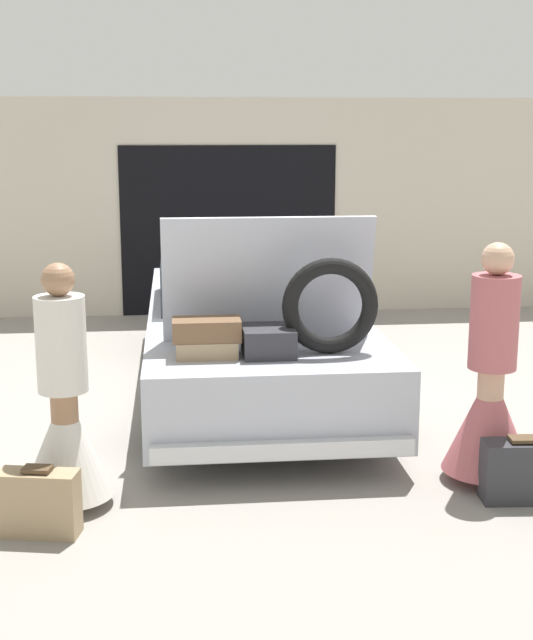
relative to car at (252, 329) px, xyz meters
name	(u,v)px	position (x,y,z in m)	size (l,w,h in m)	color
ground_plane	(252,388)	(0.00, 0.00, -0.58)	(40.00, 40.00, 0.00)	gray
garage_wall_back	(228,208)	(0.00, 3.56, 0.82)	(12.00, 0.14, 2.80)	beige
car	(252,329)	(0.00, 0.00, 0.00)	(1.94, 4.86, 1.78)	#B2B7C6
person_left	(65,422)	(-1.43, -2.54, -0.01)	(0.61, 0.61, 1.61)	#997051
person_right	(490,399)	(1.43, -2.42, 0.02)	(0.63, 0.63, 1.68)	tan
suitcase_beside_left_person	(39,503)	(-1.56, -2.97, -0.37)	(0.51, 0.28, 0.44)	#9E8460
suitcase_beside_right_person	(521,471)	(1.54, -2.79, -0.37)	(0.53, 0.25, 0.44)	#2D2D33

